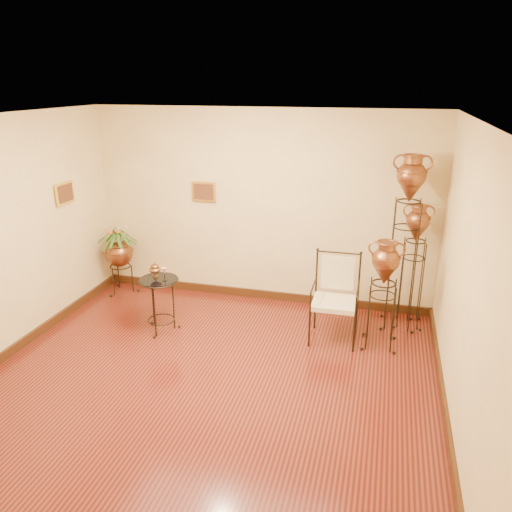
% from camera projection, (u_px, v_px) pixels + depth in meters
% --- Properties ---
extents(ground, '(5.00, 5.00, 0.00)m').
position_uv_depth(ground, '(203.00, 389.00, 5.37)').
color(ground, maroon).
rests_on(ground, ground).
extents(room_shell, '(5.02, 5.02, 2.81)m').
position_uv_depth(room_shell, '(196.00, 235.00, 4.80)').
color(room_shell, beige).
rests_on(room_shell, ground).
extents(amphora_tall, '(0.49, 0.49, 2.32)m').
position_uv_depth(amphora_tall, '(405.00, 242.00, 6.38)').
color(amphora_tall, black).
rests_on(amphora_tall, ground).
extents(amphora_mid, '(0.48, 0.48, 1.69)m').
position_uv_depth(amphora_mid, '(413.00, 265.00, 6.52)').
color(amphora_mid, black).
rests_on(amphora_mid, ground).
extents(amphora_short, '(0.45, 0.45, 1.39)m').
position_uv_depth(amphora_short, '(383.00, 294.00, 6.05)').
color(amphora_short, black).
rests_on(amphora_short, ground).
extents(planter_urn, '(0.84, 0.84, 1.23)m').
position_uv_depth(planter_urn, '(119.00, 250.00, 7.62)').
color(planter_urn, black).
rests_on(planter_urn, ground).
extents(armchair, '(0.63, 0.59, 1.11)m').
position_uv_depth(armchair, '(335.00, 300.00, 6.21)').
color(armchair, black).
rests_on(armchair, ground).
extents(side_table, '(0.64, 0.64, 0.92)m').
position_uv_depth(side_table, '(160.00, 304.00, 6.51)').
color(side_table, black).
rests_on(side_table, ground).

